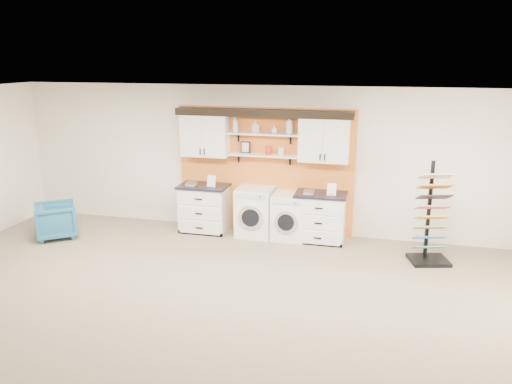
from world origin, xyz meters
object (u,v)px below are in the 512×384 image
(washer, at_px, (255,212))
(armchair, at_px, (56,220))
(dryer, at_px, (289,216))
(base_cabinet_left, at_px, (204,208))
(base_cabinet_right, at_px, (320,217))
(sample_rack, at_px, (431,231))

(washer, relative_size, armchair, 1.28)
(dryer, height_order, armchair, dryer)
(base_cabinet_left, height_order, base_cabinet_right, base_cabinet_left)
(dryer, xyz_separation_m, armchair, (-4.26, -1.02, -0.10))
(base_cabinet_left, distance_m, dryer, 1.68)
(dryer, bearing_deg, base_cabinet_left, 179.88)
(base_cabinet_left, bearing_deg, washer, -0.19)
(base_cabinet_right, xyz_separation_m, washer, (-1.24, -0.00, 0.01))
(base_cabinet_left, distance_m, base_cabinet_right, 2.26)
(base_cabinet_left, xyz_separation_m, dryer, (1.68, -0.00, -0.03))
(sample_rack, xyz_separation_m, armchair, (-6.72, -0.48, -0.20))
(base_cabinet_right, relative_size, armchair, 1.29)
(base_cabinet_right, height_order, washer, washer)
(base_cabinet_right, bearing_deg, armchair, -168.04)
(base_cabinet_right, xyz_separation_m, sample_rack, (1.88, -0.55, 0.08))
(base_cabinet_left, relative_size, washer, 1.02)
(dryer, distance_m, armchair, 4.38)
(base_cabinet_left, distance_m, armchair, 2.78)
(base_cabinet_right, height_order, sample_rack, sample_rack)
(washer, height_order, armchair, washer)
(base_cabinet_left, bearing_deg, dryer, -0.12)
(base_cabinet_left, xyz_separation_m, base_cabinet_right, (2.26, 0.00, -0.01))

